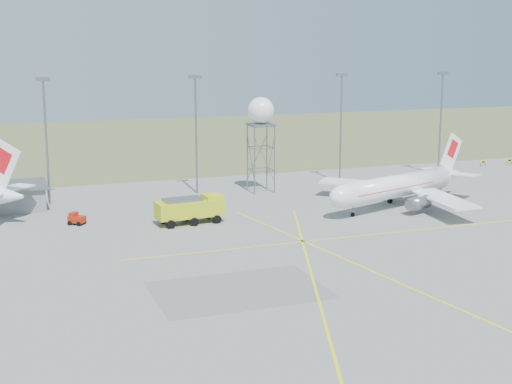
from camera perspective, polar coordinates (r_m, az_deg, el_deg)
name	(u,v)px	position (r m, az deg, el deg)	size (l,w,h in m)	color
ground	(487,315)	(72.62, 18.03, -9.31)	(400.00, 400.00, 0.00)	gray
grass_strip	(158,140)	(198.96, -7.82, 4.13)	(400.00, 120.00, 0.03)	#546538
mast_a	(46,130)	(119.55, -16.47, 4.76)	(2.20, 0.50, 20.50)	slate
mast_b	(196,124)	(123.85, -4.82, 5.41)	(2.20, 0.50, 20.50)	slate
mast_c	(341,119)	(134.14, 6.82, 5.83)	(2.20, 0.50, 20.50)	slate
mast_d	(441,115)	(145.53, 14.58, 5.98)	(2.20, 0.50, 20.50)	slate
taxi_sign_near	(483,162)	(160.93, 17.72, 2.28)	(1.60, 0.17, 1.20)	black
taxi_sign_far	(510,160)	(165.33, 19.63, 2.39)	(1.60, 0.17, 1.20)	black
airliner_main	(398,186)	(115.83, 11.30, 0.44)	(31.24, 29.43, 10.91)	white
radar_tower	(261,139)	(124.74, 0.39, 4.25)	(4.62, 4.62, 16.72)	slate
fire_truck	(192,210)	(103.80, -5.16, -1.47)	(10.15, 4.67, 3.96)	#BFC817
baggage_tug	(77,220)	(106.07, -14.16, -2.18)	(2.78, 2.74, 1.78)	#A11E0B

